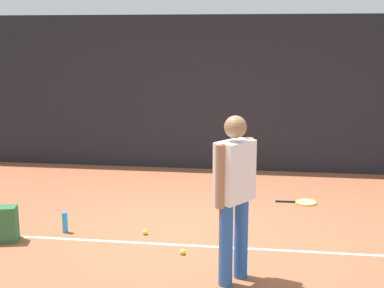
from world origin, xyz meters
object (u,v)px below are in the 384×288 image
(tennis_racket, at_px, (304,202))
(backpack, at_px, (5,224))
(water_bottle, at_px, (65,223))
(tennis_ball_near_player, at_px, (145,232))
(tennis_player, at_px, (234,189))
(tennis_ball_by_fence, at_px, (183,252))

(tennis_racket, relative_size, backpack, 1.41)
(backpack, bearing_deg, water_bottle, -162.58)
(backpack, bearing_deg, tennis_racket, -165.24)
(backpack, distance_m, tennis_ball_near_player, 1.70)
(tennis_racket, bearing_deg, tennis_player, -110.92)
(tennis_player, distance_m, tennis_ball_by_fence, 1.25)
(tennis_player, relative_size, tennis_ball_near_player, 25.76)
(water_bottle, bearing_deg, backpack, -149.02)
(tennis_racket, distance_m, backpack, 4.21)
(tennis_ball_near_player, bearing_deg, tennis_racket, 37.08)
(water_bottle, bearing_deg, tennis_player, -25.77)
(tennis_ball_near_player, bearing_deg, backpack, -165.25)
(tennis_player, relative_size, tennis_racket, 2.75)
(tennis_racket, distance_m, tennis_ball_near_player, 2.59)
(tennis_ball_near_player, height_order, tennis_ball_by_fence, same)
(tennis_player, xyz_separation_m, tennis_ball_near_player, (-1.17, 1.12, -0.93))
(tennis_racket, height_order, tennis_ball_by_fence, tennis_ball_by_fence)
(tennis_racket, distance_m, tennis_ball_by_fence, 2.59)
(tennis_racket, xyz_separation_m, tennis_ball_by_fence, (-1.51, -2.11, 0.02))
(tennis_player, relative_size, water_bottle, 6.49)
(backpack, bearing_deg, tennis_ball_near_player, -178.80)
(tennis_player, xyz_separation_m, water_bottle, (-2.19, 1.06, -0.84))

